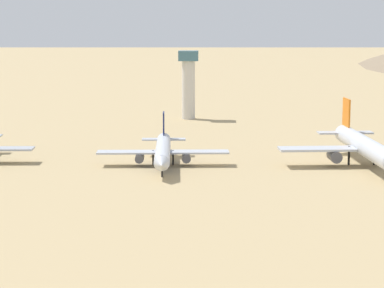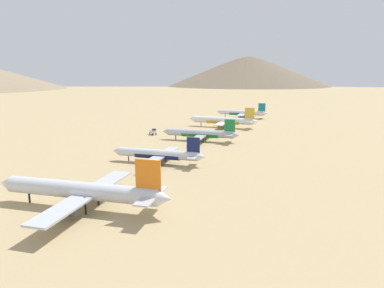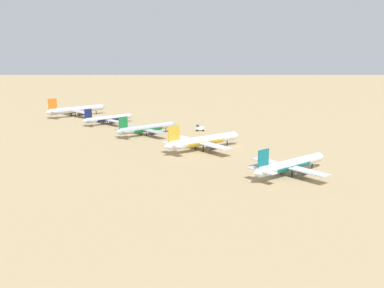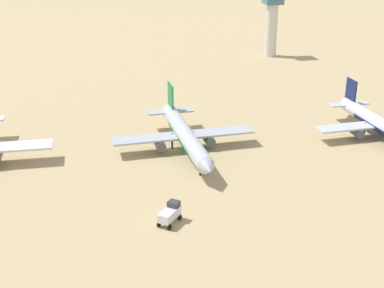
{
  "view_description": "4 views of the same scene",
  "coord_description": "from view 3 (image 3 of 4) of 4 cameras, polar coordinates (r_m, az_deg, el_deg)",
  "views": [
    {
      "loc": [
        196.77,
        66.92,
        36.66
      ],
      "look_at": [
        1.92,
        61.21,
        5.45
      ],
      "focal_mm": 73.63,
      "sensor_mm": 36.0,
      "label": 1
    },
    {
      "loc": [
        -54.33,
        176.28,
        36.37
      ],
      "look_at": [
        -3.86,
        32.83,
        4.6
      ],
      "focal_mm": 31.37,
      "sensor_mm": 36.0,
      "label": 2
    },
    {
      "loc": [
        -133.38,
        -205.75,
        47.16
      ],
      "look_at": [
        -8.67,
        -52.75,
        5.15
      ],
      "focal_mm": 39.32,
      "sensor_mm": 36.0,
      "label": 3
    },
    {
      "loc": [
        125.58,
        -21.05,
        53.77
      ],
      "look_at": [
        10.75,
        2.74,
        5.5
      ],
      "focal_mm": 51.58,
      "sensor_mm": 36.0,
      "label": 4
    }
  ],
  "objects": [
    {
      "name": "parked_jet_3",
      "position": [
        296.75,
        -11.29,
        3.41
      ],
      "size": [
        41.06,
        33.34,
        11.84
      ],
      "color": "silver",
      "rests_on": "ground"
    },
    {
      "name": "parked_jet_1",
      "position": [
        211.32,
        1.53,
        0.43
      ],
      "size": [
        49.37,
        40.01,
        14.26
      ],
      "color": "white",
      "rests_on": "ground"
    },
    {
      "name": "parked_jet_0",
      "position": [
        172.24,
        13.19,
        -2.73
      ],
      "size": [
        44.2,
        35.79,
        12.78
      ],
      "color": "silver",
      "rests_on": "ground"
    },
    {
      "name": "ground_plane",
      "position": [
        249.69,
        -6.12,
        1.06
      ],
      "size": [
        1800.0,
        1800.0,
        0.0
      ],
      "primitive_type": "plane",
      "color": "tan"
    },
    {
      "name": "service_truck",
      "position": [
        264.89,
        1.07,
        2.21
      ],
      "size": [
        5.58,
        5.26,
        3.9
      ],
      "color": "silver",
      "rests_on": "ground"
    },
    {
      "name": "parked_jet_4",
      "position": [
        341.12,
        -15.44,
        4.5
      ],
      "size": [
        52.7,
        42.88,
        15.19
      ],
      "color": "silver",
      "rests_on": "ground"
    },
    {
      "name": "parked_jet_2",
      "position": [
        252.13,
        -6.19,
        2.14
      ],
      "size": [
        43.98,
        35.7,
        12.69
      ],
      "color": "#B2B7C1",
      "rests_on": "ground"
    }
  ]
}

